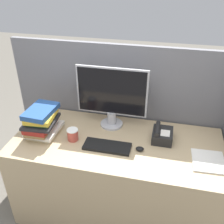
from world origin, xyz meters
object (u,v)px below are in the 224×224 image
Objects in this scene: monitor at (112,98)px; coffee_cup at (73,135)px; book_stack at (42,122)px; mouse at (140,149)px; keyboard at (107,146)px; desk_telephone at (162,135)px.

coffee_cup is at bearing -132.23° from monitor.
book_stack is (-0.27, 0.02, 0.07)m from coffee_cup.
mouse is at bearing -45.72° from monitor.
coffee_cup is (-0.29, 0.03, 0.04)m from keyboard.
monitor is 1.84× the size of book_stack.
book_stack reaches higher than keyboard.
monitor reaches higher than desk_telephone.
book_stack is at bearing 174.99° from coffee_cup.
book_stack reaches higher than mouse.
mouse is 0.81m from book_stack.
coffee_cup is (-0.54, 0.02, 0.03)m from mouse.
monitor is at bearing 26.18° from book_stack.
monitor is 3.08× the size of desk_telephone.
keyboard is at bearing -5.93° from book_stack.
book_stack is at bearing 174.07° from keyboard.
monitor is 0.41m from keyboard.
book_stack reaches higher than desk_telephone.
monitor is 0.51m from desk_telephone.
mouse is 0.54m from coffee_cup.
desk_telephone reaches higher than coffee_cup.
monitor is 0.44m from coffee_cup.
book_stack reaches higher than coffee_cup.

